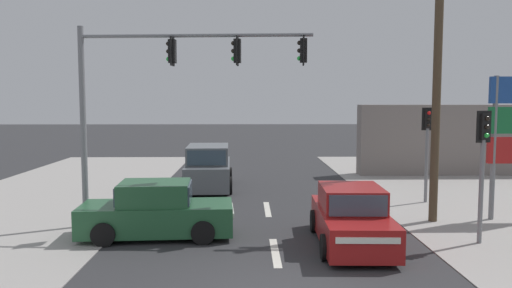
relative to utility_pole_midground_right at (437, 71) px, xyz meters
name	(u,v)px	position (x,y,z in m)	size (l,w,h in m)	color
lane_dash_mid	(275,252)	(-5.16, -3.09, -4.71)	(0.20, 2.40, 0.01)	silver
lane_dash_far	(267,209)	(-5.16, 1.91, -4.71)	(0.20, 2.40, 0.01)	silver
utility_pole_midground_right	(437,71)	(0.00, 0.00, 0.00)	(1.80, 0.26, 8.96)	#4C3D2B
traffic_signal_mast	(161,82)	(-8.38, -0.63, -0.36)	(6.87, 0.81, 6.00)	slate
pedestal_signal_right_kerb	(483,154)	(0.35, -2.44, -2.30)	(0.43, 0.31, 3.56)	slate
pedestal_signal_far_median	(427,138)	(0.82, 2.92, -2.30)	(0.44, 0.29, 3.56)	slate
shopfront_wall_far	(475,140)	(5.84, 9.91, -2.92)	(12.00, 1.00, 3.60)	gray
sedan_oncoming_near	(351,219)	(-3.11, -2.45, -4.01)	(1.99, 4.29, 1.56)	maroon
suv_receding_far	(208,168)	(-7.55, 6.08, -3.83)	(2.18, 4.60, 1.90)	slate
sedan_kerbside_parked	(157,212)	(-8.40, -1.60, -4.01)	(4.33, 2.08, 1.56)	#235633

